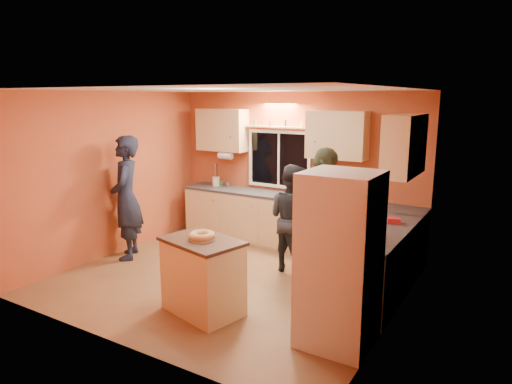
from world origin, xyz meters
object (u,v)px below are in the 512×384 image
Objects in this scene: island at (203,276)px; person_left at (126,198)px; person_right at (323,221)px; person_center at (292,218)px; refrigerator at (339,260)px.

person_left is (-2.18, 0.91, 0.51)m from island.
person_left is 1.02× the size of person_right.
island is 0.55× the size of person_right.
person_center is at bearing 94.65° from island.
refrigerator is 1.71× the size of island.
refrigerator reaches higher than person_center.
refrigerator is at bearing 19.76° from island.
island is 0.54× the size of person_left.
person_center is at bearing 56.43° from person_right.
refrigerator is at bearing -149.04° from person_right.
person_center is 0.83× the size of person_right.
person_left reaches higher than person_center.
refrigerator is at bearing 41.46° from person_left.
refrigerator is 1.14× the size of person_center.
person_left is at bearing 168.97° from refrigerator.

